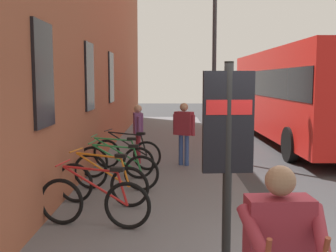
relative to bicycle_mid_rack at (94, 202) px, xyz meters
The scene contains 14 objects.
ground 5.67m from the bicycle_mid_rack, 40.81° to the right, with size 60.00×60.00×0.00m, color #38383A.
sidewalk_pavement 6.36m from the bicycle_mid_rack, ahead, with size 24.00×3.50×0.12m, color slate.
station_facade 8.18m from the bicycle_mid_rack, ahead, with size 22.00×0.65×8.19m.
bicycle_mid_rack is the anchor object (origin of this frame).
bicycle_leaning_wall 1.09m from the bicycle_mid_rack, ahead, with size 0.60×1.73×0.97m.
bicycle_beside_lamp 2.08m from the bicycle_mid_rack, ahead, with size 0.48×1.76×0.97m.
bicycle_far_end 3.06m from the bicycle_mid_rack, ahead, with size 0.48×1.77×0.97m.
bicycle_nearest_sign 4.00m from the bicycle_mid_rack, ahead, with size 0.58×1.74×0.97m.
transit_info_sign 2.65m from the bicycle_mid_rack, 131.49° to the right, with size 0.12×0.55×2.40m.
city_bus 10.65m from the bicycle_mid_rack, 32.62° to the right, with size 10.53×2.75×3.35m.
pedestrian_by_facade 4.80m from the bicycle_mid_rack, ahead, with size 0.58×0.30×1.55m.
pedestrian_near_bus 4.74m from the bicycle_mid_rack, 18.37° to the right, with size 0.42×0.56×1.62m.
tourist_with_hotdogs 3.74m from the bicycle_mid_rack, 148.77° to the right, with size 0.57×0.62×1.61m.
street_lamp 6.96m from the bicycle_mid_rack, 22.02° to the right, with size 0.28×0.28×5.39m.
Camera 1 is at (-4.19, 1.54, 2.33)m, focal length 43.47 mm.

